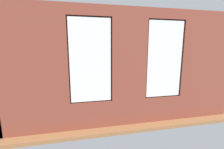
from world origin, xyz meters
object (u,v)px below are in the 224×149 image
(remote_silver, at_px, (118,87))
(potted_plant_foreground_right, at_px, (55,73))
(tv_flatscreen, at_px, (43,78))
(remote_black, at_px, (101,90))
(potted_plant_corner_far_left, at_px, (196,94))
(couch_left, at_px, (167,88))
(cup_ceramic, at_px, (114,88))
(candle_jar, at_px, (106,87))
(coffee_table, at_px, (111,90))
(table_plant_small, at_px, (111,86))
(potted_plant_between_couches, at_px, (139,89))
(potted_plant_mid_room_small, at_px, (118,85))
(potted_plant_by_left_couch, at_px, (146,82))
(media_console, at_px, (44,91))
(potted_plant_corner_near_left, at_px, (148,73))
(potted_plant_beside_window_right, at_px, (44,102))
(couch_by_window, at_px, (97,106))

(remote_silver, height_order, potted_plant_foreground_right, potted_plant_foreground_right)
(tv_flatscreen, bearing_deg, remote_black, 157.98)
(potted_plant_foreground_right, height_order, potted_plant_corner_far_left, potted_plant_foreground_right)
(couch_left, distance_m, cup_ceramic, 2.48)
(couch_left, height_order, remote_black, couch_left)
(candle_jar, bearing_deg, coffee_table, 148.63)
(table_plant_small, height_order, tv_flatscreen, tv_flatscreen)
(cup_ceramic, height_order, potted_plant_between_couches, potted_plant_between_couches)
(couch_left, height_order, cup_ceramic, couch_left)
(remote_silver, height_order, tv_flatscreen, tv_flatscreen)
(couch_left, distance_m, potted_plant_mid_room_small, 2.28)
(potted_plant_between_couches, bearing_deg, potted_plant_by_left_couch, -119.00)
(remote_black, bearing_deg, candle_jar, -132.31)
(coffee_table, bearing_deg, remote_silver, -158.79)
(table_plant_small, height_order, media_console, table_plant_small)
(table_plant_small, bearing_deg, remote_silver, -158.79)
(potted_plant_corner_near_left, bearing_deg, potted_plant_corner_far_left, 89.96)
(coffee_table, bearing_deg, potted_plant_between_couches, 112.63)
(cup_ceramic, bearing_deg, couch_left, -179.41)
(remote_silver, relative_size, potted_plant_mid_room_small, 0.37)
(tv_flatscreen, relative_size, potted_plant_corner_near_left, 0.99)
(cup_ceramic, bearing_deg, potted_plant_mid_room_small, -113.10)
(potted_plant_mid_room_small, bearing_deg, potted_plant_between_couches, 90.63)
(potted_plant_mid_room_small, bearing_deg, potted_plant_by_left_couch, -173.49)
(candle_jar, xyz_separation_m, remote_silver, (-0.55, -0.04, -0.05))
(potted_plant_beside_window_right, relative_size, potted_plant_corner_near_left, 0.98)
(table_plant_small, relative_size, potted_plant_corner_near_left, 0.21)
(potted_plant_foreground_right, height_order, potted_plant_by_left_couch, potted_plant_foreground_right)
(cup_ceramic, distance_m, remote_black, 0.52)
(couch_left, height_order, potted_plant_between_couches, potted_plant_between_couches)
(remote_silver, xyz_separation_m, potted_plant_between_couches, (-0.26, 1.68, 0.36))
(media_console, relative_size, potted_plant_corner_near_left, 1.01)
(couch_by_window, height_order, coffee_table, couch_by_window)
(table_plant_small, xyz_separation_m, potted_plant_by_left_couch, (-2.17, -1.24, -0.20))
(tv_flatscreen, bearing_deg, coffee_table, 163.24)
(couch_by_window, relative_size, coffee_table, 1.38)
(couch_by_window, xyz_separation_m, potted_plant_corner_far_left, (-3.49, 0.10, 0.19))
(remote_black, xyz_separation_m, tv_flatscreen, (2.42, -0.98, 0.40))
(couch_left, xyz_separation_m, potted_plant_between_couches, (1.94, 1.43, 0.46))
(remote_black, height_order, potted_plant_beside_window_right, potted_plant_beside_window_right)
(table_plant_small, distance_m, potted_plant_corner_far_left, 3.20)
(remote_black, distance_m, potted_plant_corner_far_left, 3.50)
(coffee_table, height_order, potted_plant_between_couches, potted_plant_between_couches)
(coffee_table, distance_m, potted_plant_beside_window_right, 2.83)
(cup_ceramic, distance_m, potted_plant_corner_near_left, 3.48)
(remote_silver, bearing_deg, potted_plant_beside_window_right, -136.16)
(potted_plant_by_left_couch, height_order, potted_plant_between_couches, potted_plant_between_couches)
(coffee_table, relative_size, cup_ceramic, 13.57)
(couch_left, height_order, coffee_table, couch_left)
(media_console, bearing_deg, potted_plant_foreground_right, -103.33)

